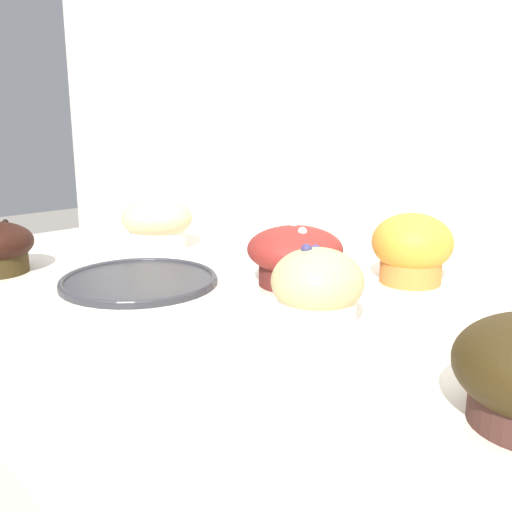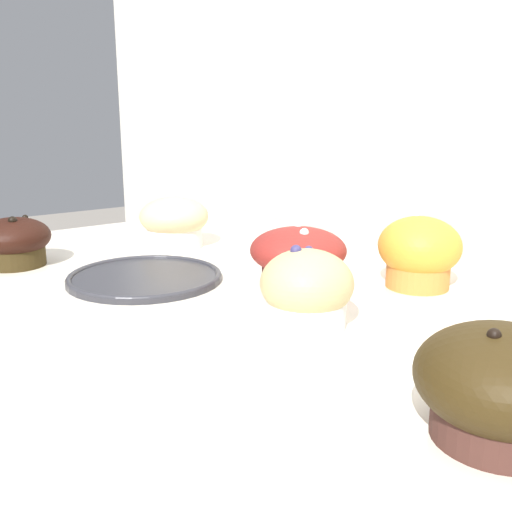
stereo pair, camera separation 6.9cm
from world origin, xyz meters
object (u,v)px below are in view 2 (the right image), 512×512
object	(u,v)px
muffin_back_right	(174,222)
muffin_front_right	(419,252)
muffin_front_left	(307,290)
muffin_back_center	(502,386)
serving_plate	(145,277)
muffin_back_left	(298,256)
muffin_front_center	(14,242)

from	to	relation	value
muffin_back_right	muffin_front_right	size ratio (longest dim) A/B	1.07
muffin_back_right	muffin_front_right	distance (m)	0.38
muffin_back_right	muffin_front_left	xyz separation A→B (m)	(0.38, -0.06, -0.00)
muffin_back_center	serving_plate	distance (m)	0.47
muffin_back_left	muffin_front_right	size ratio (longest dim) A/B	1.19
muffin_front_center	muffin_front_left	bearing A→B (deg)	22.90
muffin_back_right	muffin_back_center	xyz separation A→B (m)	(0.61, -0.09, -0.00)
muffin_back_center	muffin_back_right	bearing A→B (deg)	171.67
muffin_front_center	muffin_back_center	xyz separation A→B (m)	(0.64, 0.14, 0.00)
muffin_back_center	muffin_front_left	bearing A→B (deg)	172.05
muffin_front_left	muffin_back_center	distance (m)	0.23
muffin_front_left	serving_plate	size ratio (longest dim) A/B	0.48
muffin_front_right	serving_plate	distance (m)	0.34
muffin_back_right	muffin_back_center	distance (m)	0.62
muffin_front_left	serving_plate	xyz separation A→B (m)	(-0.24, -0.06, -0.03)
muffin_front_center	muffin_back_center	distance (m)	0.66
muffin_front_center	muffin_back_center	bearing A→B (deg)	12.41
muffin_front_right	muffin_back_left	bearing A→B (deg)	-128.54
muffin_front_center	muffin_back_left	size ratio (longest dim) A/B	0.85
muffin_back_right	serving_plate	size ratio (longest dim) A/B	0.55
muffin_front_center	muffin_back_center	size ratio (longest dim) A/B	0.87
muffin_back_center	muffin_front_center	bearing A→B (deg)	-167.59
muffin_back_center	serving_plate	world-z (taller)	muffin_back_center
muffin_back_right	muffin_front_right	bearing A→B (deg)	20.90
muffin_front_right	serving_plate	world-z (taller)	muffin_front_right
muffin_back_right	muffin_back_left	bearing A→B (deg)	5.12
muffin_front_center	serving_plate	world-z (taller)	muffin_front_center
muffin_back_right	muffin_front_left	size ratio (longest dim) A/B	1.15
muffin_back_left	muffin_front_left	xyz separation A→B (m)	(0.11, -0.08, 0.00)
muffin_back_right	muffin_back_center	size ratio (longest dim) A/B	0.93
muffin_front_left	serving_plate	world-z (taller)	muffin_front_left
muffin_back_left	muffin_front_right	distance (m)	0.14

